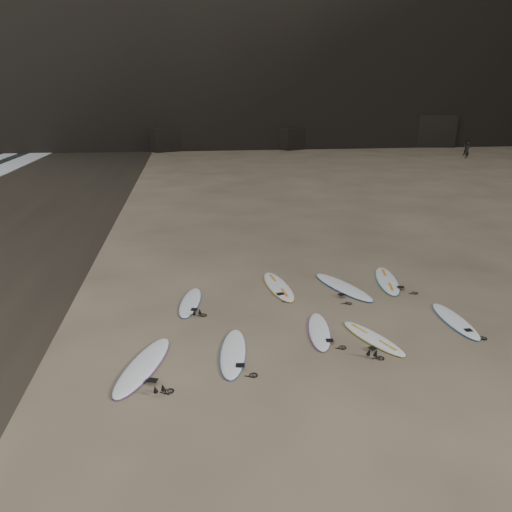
{
  "coord_description": "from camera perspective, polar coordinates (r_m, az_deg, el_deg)",
  "views": [
    {
      "loc": [
        -3.44,
        -11.48,
        5.96
      ],
      "look_at": [
        -1.56,
        2.05,
        1.5
      ],
      "focal_mm": 35.0,
      "sensor_mm": 36.0,
      "label": 1
    }
  ],
  "objects": [
    {
      "name": "ground",
      "position": [
        13.38,
        7.94,
        -8.56
      ],
      "size": [
        240.0,
        240.0,
        0.0
      ],
      "primitive_type": "plane",
      "color": "#897559",
      "rests_on": "ground"
    },
    {
      "name": "surfboard_0",
      "position": [
        11.93,
        -12.79,
        -12.11
      ],
      "size": [
        1.53,
        2.8,
        0.1
      ],
      "primitive_type": "ellipsoid",
      "rotation": [
        0.0,
        0.0,
        -0.34
      ],
      "color": "white",
      "rests_on": "ground"
    },
    {
      "name": "surfboard_1",
      "position": [
        12.2,
        -2.63,
        -10.94
      ],
      "size": [
        0.94,
        2.5,
        0.09
      ],
      "primitive_type": "ellipsoid",
      "rotation": [
        0.0,
        0.0,
        -0.15
      ],
      "color": "white",
      "rests_on": "ground"
    },
    {
      "name": "surfboard_2",
      "position": [
        13.31,
        7.24,
        -8.47
      ],
      "size": [
        0.91,
        2.28,
        0.08
      ],
      "primitive_type": "ellipsoid",
      "rotation": [
        0.0,
        0.0,
        -0.17
      ],
      "color": "white",
      "rests_on": "ground"
    },
    {
      "name": "surfboard_3",
      "position": [
        13.2,
        13.23,
        -9.09
      ],
      "size": [
        1.3,
        2.24,
        0.08
      ],
      "primitive_type": "ellipsoid",
      "rotation": [
        0.0,
        0.0,
        0.38
      ],
      "color": "white",
      "rests_on": "ground"
    },
    {
      "name": "surfboard_4",
      "position": [
        14.81,
        21.79,
        -6.85
      ],
      "size": [
        0.59,
        2.36,
        0.08
      ],
      "primitive_type": "ellipsoid",
      "rotation": [
        0.0,
        0.0,
        -0.01
      ],
      "color": "white",
      "rests_on": "ground"
    },
    {
      "name": "surfboard_5",
      "position": [
        15.06,
        -7.52,
        -5.24
      ],
      "size": [
        0.92,
        2.3,
        0.08
      ],
      "primitive_type": "ellipsoid",
      "rotation": [
        0.0,
        0.0,
        -0.17
      ],
      "color": "white",
      "rests_on": "ground"
    },
    {
      "name": "surfboard_6",
      "position": [
        16.12,
        2.57,
        -3.45
      ],
      "size": [
        0.91,
        2.71,
        0.1
      ],
      "primitive_type": "ellipsoid",
      "rotation": [
        0.0,
        0.0,
        0.1
      ],
      "color": "white",
      "rests_on": "ground"
    },
    {
      "name": "surfboard_7",
      "position": [
        16.3,
        9.91,
        -3.47
      ],
      "size": [
        1.61,
        2.84,
        0.1
      ],
      "primitive_type": "ellipsoid",
      "rotation": [
        0.0,
        0.0,
        0.36
      ],
      "color": "white",
      "rests_on": "ground"
    },
    {
      "name": "surfboard_8",
      "position": [
        17.15,
        14.76,
        -2.71
      ],
      "size": [
        1.18,
        2.71,
        0.1
      ],
      "primitive_type": "ellipsoid",
      "rotation": [
        0.0,
        0.0,
        -0.21
      ],
      "color": "white",
      "rests_on": "ground"
    },
    {
      "name": "person_a",
      "position": [
        53.13,
        22.97,
        11.07
      ],
      "size": [
        0.66,
        0.63,
        1.53
      ],
      "primitive_type": "imported",
      "rotation": [
        0.0,
        0.0,
        3.78
      ],
      "color": "black",
      "rests_on": "ground"
    },
    {
      "name": "person_b",
      "position": [
        55.51,
        22.99,
        11.35
      ],
      "size": [
        0.98,
        0.95,
        1.59
      ],
      "primitive_type": "imported",
      "rotation": [
        0.0,
        0.0,
        5.62
      ],
      "color": "black",
      "rests_on": "ground"
    }
  ]
}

